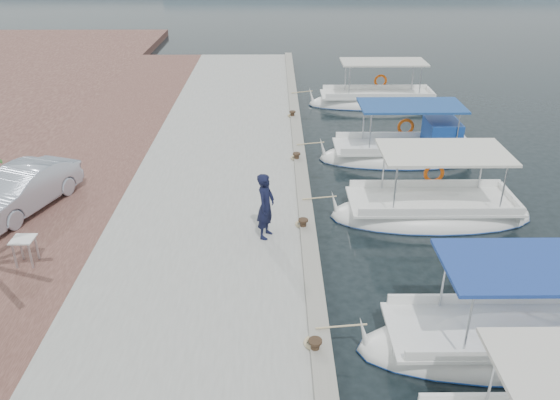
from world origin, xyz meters
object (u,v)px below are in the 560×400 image
object	(u,v)px
fishing_caique_c	(431,214)
parked_car	(23,189)
fishing_caique_e	(377,103)
fisherman	(266,206)
fishing_caique_b	(521,346)
fishing_caique_d	(405,155)

from	to	relation	value
fishing_caique_c	parked_car	size ratio (longest dim) A/B	1.60
fishing_caique_e	fisherman	world-z (taller)	fisherman
fishing_caique_e	fishing_caique_b	bearing A→B (deg)	-89.78
fishing_caique_c	parked_car	world-z (taller)	fishing_caique_c
fishing_caique_b	fishing_caique_c	xyz separation A→B (m)	(-0.39, 6.05, 0.00)
fishing_caique_d	fisherman	xyz separation A→B (m)	(-5.33, -6.67, 1.24)
parked_car	fishing_caique_e	bearing A→B (deg)	62.46
fishing_caique_b	fishing_caique_e	xyz separation A→B (m)	(-0.07, 18.02, 0.00)
fishing_caique_b	fishing_caique_c	size ratio (longest dim) A/B	1.13
fishing_caique_d	fishing_caique_e	distance (m)	7.28
fishing_caique_b	fisherman	xyz separation A→B (m)	(-5.54, 4.08, 1.31)
fishing_caique_e	parked_car	xyz separation A→B (m)	(-12.79, -12.24, 1.03)
fishing_caique_d	fishing_caique_c	bearing A→B (deg)	-92.21
fisherman	fishing_caique_d	bearing A→B (deg)	-18.33
fishing_caique_e	parked_car	distance (m)	17.73
fishing_caique_c	fisherman	world-z (taller)	fisherman
fishing_caique_d	parked_car	world-z (taller)	fishing_caique_d
fishing_caique_d	fisherman	world-z (taller)	fisherman
fishing_caique_b	fishing_caique_d	size ratio (longest dim) A/B	1.10
fishing_caique_d	fishing_caique_e	bearing A→B (deg)	88.87
fishing_caique_e	fisherman	xyz separation A→B (m)	(-5.47, -13.95, 1.31)
fishing_caique_b	fishing_caique_d	world-z (taller)	same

